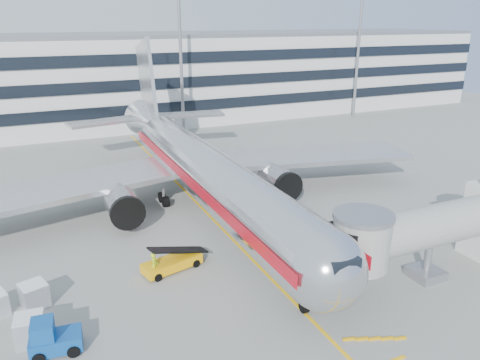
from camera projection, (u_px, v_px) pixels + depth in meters
name	position (u px, v px, depth m)	size (l,w,h in m)	color
ground	(251.00, 258.00, 37.43)	(180.00, 180.00, 0.00)	gray
lead_in_line	(207.00, 213.00, 46.03)	(0.25, 70.00, 0.01)	#FFB40D
main_jet	(200.00, 167.00, 46.12)	(50.95, 48.70, 16.06)	silver
jet_bridge	(449.00, 226.00, 34.03)	(17.80, 4.50, 7.00)	silver
terminal	(113.00, 79.00, 84.72)	(150.00, 24.25, 15.60)	silver
light_mast_centre	(180.00, 41.00, 71.80)	(2.40, 1.20, 25.45)	gray
light_mast_east	(359.00, 37.00, 85.08)	(2.40, 1.20, 25.45)	gray
belt_loader	(172.00, 262.00, 35.46)	(4.91, 2.71, 2.29)	#F0A70A
baggage_tug	(52.00, 339.00, 26.60)	(2.99, 2.07, 2.13)	#0D438F
cargo_container_left	(30.00, 329.00, 27.50)	(1.77, 1.77, 1.71)	silver
cargo_container_front	(34.00, 295.00, 30.92)	(1.98, 1.98, 1.68)	silver
ramp_worker	(155.00, 265.00, 34.33)	(0.73, 0.48, 2.00)	#C7EE19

